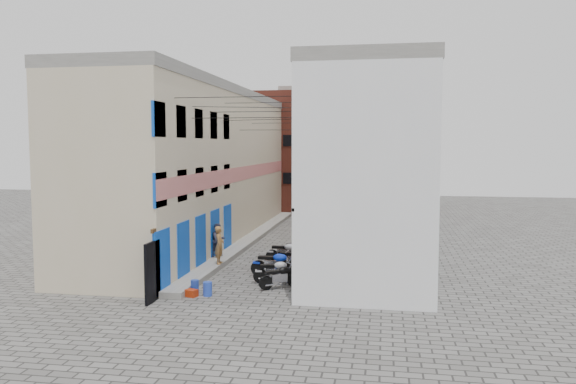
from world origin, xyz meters
The scene contains 21 objects.
ground centered at (0.00, 0.00, 0.00)m, with size 90.00×90.00×0.00m, color #54524F.
plinth centered at (-2.05, 13.00, 0.12)m, with size 0.90×26.00×0.25m, color slate.
building_left centered at (-4.98, 12.95, 4.50)m, with size 5.10×27.00×9.00m.
building_right centered at (5.00, 13.00, 4.51)m, with size 5.94×26.00×9.00m.
building_far_brick_left centered at (-2.00, 28.00, 5.00)m, with size 6.00×6.00×10.00m, color maroon.
building_far_brick_right centered at (3.00, 30.00, 4.00)m, with size 5.00×6.00×8.00m, color maroon.
building_far_concrete centered at (0.00, 34.00, 5.50)m, with size 8.00×5.00×11.00m, color slate.
far_shopfront centered at (0.00, 25.20, 1.20)m, with size 2.00×0.30×2.40m, color black.
overhead_wires centered at (0.00, 7.64, 7.12)m, with size 5.80×13.02×1.32m.
motorcycle_a centered at (1.65, 2.27, 0.52)m, with size 0.57×1.79×1.04m, color black, non-canonical shape.
motorcycle_b centered at (1.32, 3.10, 0.54)m, with size 0.59×1.86×1.08m, color #AEAFB3, non-canonical shape.
motorcycle_c centered at (1.08, 4.16, 0.62)m, with size 0.67×2.14×1.24m, color #0D2FCE, non-canonical shape.
motorcycle_d centered at (1.87, 5.11, 0.63)m, with size 0.69×2.17×1.26m, color red, non-canonical shape.
motorcycle_e centered at (1.41, 6.26, 0.50)m, with size 0.54×1.72×1.00m, color black, non-canonical shape.
motorcycle_f centered at (1.03, 7.11, 0.56)m, with size 0.62×1.95×1.13m, color #A1A1A6, non-canonical shape.
motorcycle_g centered at (1.51, 8.20, 0.55)m, with size 0.60×1.90×1.10m, color black, non-canonical shape.
person_a centered at (-1.70, 5.17, 1.11)m, with size 0.63×0.41×1.73m, color #9E6C39.
person_b centered at (-2.22, 6.74, 1.06)m, with size 0.79×0.61×1.62m, color #2C2F42.
water_jug_near centered at (-0.82, 0.71, 0.27)m, with size 0.34×0.34×0.53m, color blue.
water_jug_far centered at (-1.45, 1.06, 0.25)m, with size 0.32×0.32×0.49m, color #213EA7.
red_crate centered at (-1.39, 0.50, 0.14)m, with size 0.43×0.32×0.27m, color #A42A0B.
Camera 1 is at (5.68, -19.14, 5.66)m, focal length 35.00 mm.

